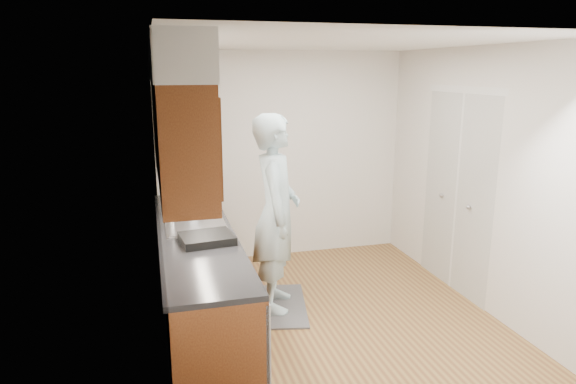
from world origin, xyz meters
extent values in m
plane|color=olive|center=(0.00, 0.00, 0.00)|extent=(3.50, 3.50, 0.00)
plane|color=white|center=(0.00, 0.00, 2.50)|extent=(3.50, 3.50, 0.00)
cube|color=silver|center=(-1.50, 0.00, 1.25)|extent=(0.02, 3.50, 2.50)
cube|color=silver|center=(1.50, 0.00, 1.25)|extent=(0.02, 3.50, 2.50)
cube|color=silver|center=(0.00, 1.75, 1.25)|extent=(3.00, 0.02, 2.50)
cube|color=brown|center=(-1.20, 0.00, 0.45)|extent=(0.60, 2.80, 0.90)
cube|color=black|center=(-1.21, 0.00, 0.92)|extent=(0.63, 2.80, 0.04)
cube|color=#B2B2B7|center=(-1.20, 0.20, 0.89)|extent=(0.48, 0.68, 0.14)
cube|color=#B2B2B7|center=(-1.20, 0.20, 0.94)|extent=(0.52, 0.72, 0.01)
cube|color=#B2B2B7|center=(-0.91, -1.10, 0.47)|extent=(0.03, 0.60, 0.80)
cube|color=brown|center=(-1.33, 0.00, 1.83)|extent=(0.33, 2.80, 0.75)
cube|color=silver|center=(-1.33, 0.00, 2.35)|extent=(0.35, 2.80, 0.30)
cube|color=#A5A5AA|center=(-1.27, 0.85, 1.37)|extent=(0.46, 0.75, 0.16)
cube|color=silver|center=(1.49, 0.30, 1.02)|extent=(0.02, 1.22, 2.05)
cube|color=slate|center=(-0.43, 0.31, 0.01)|extent=(0.74, 1.05, 0.02)
imported|color=#A6C2CA|center=(-0.43, 0.31, 1.08)|extent=(0.68, 0.86, 2.13)
imported|color=white|center=(-1.19, 0.63, 1.07)|extent=(0.11, 0.11, 0.26)
imported|color=white|center=(-1.08, 0.87, 1.03)|extent=(0.12, 0.12, 0.18)
imported|color=white|center=(-1.25, 1.00, 1.02)|extent=(0.16, 0.16, 0.16)
cylinder|color=red|center=(-0.99, 0.71, 1.00)|extent=(0.07, 0.07, 0.12)
cylinder|color=#A5A5AA|center=(-1.00, 0.60, 1.00)|extent=(0.07, 0.07, 0.12)
cube|color=black|center=(-1.15, -0.31, 0.97)|extent=(0.45, 0.39, 0.06)
camera|label=1|loc=(-1.54, -4.22, 2.28)|focal=32.00mm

